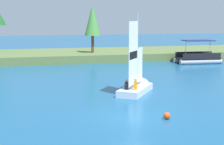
% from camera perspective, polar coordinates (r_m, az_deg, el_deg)
% --- Properties ---
extents(ground_plane, '(200.00, 200.00, 0.00)m').
position_cam_1_polar(ground_plane, '(20.08, 3.13, -6.97)').
color(ground_plane, '#195684').
extents(shore_bank, '(80.00, 11.76, 0.99)m').
position_cam_1_polar(shore_bank, '(48.64, -7.57, 2.65)').
color(shore_bank, '#5B703D').
rests_on(shore_bank, ground).
extents(shoreline_tree_midright, '(2.02, 2.02, 6.05)m').
position_cam_1_polar(shoreline_tree_midright, '(46.64, -3.06, 8.08)').
color(shoreline_tree_midright, brown).
rests_on(shoreline_tree_midright, shore_bank).
extents(wooden_dock, '(1.82, 4.14, 0.50)m').
position_cam_1_polar(wooden_dock, '(45.40, 11.17, 1.84)').
color(wooden_dock, brown).
rests_on(wooden_dock, ground).
extents(sailboat, '(3.85, 4.60, 6.14)m').
position_cam_1_polar(sailboat, '(26.99, 4.10, -2.03)').
color(sailboat, silver).
rests_on(sailboat, ground).
extents(pontoon_boat, '(5.28, 2.80, 2.76)m').
position_cam_1_polar(pontoon_boat, '(44.98, 13.19, 2.29)').
color(pontoon_boat, '#B2B2B7').
rests_on(pontoon_boat, ground).
extents(channel_buoy, '(0.38, 0.38, 0.38)m').
position_cam_1_polar(channel_buoy, '(19.85, 8.55, -6.67)').
color(channel_buoy, '#E54C19').
rests_on(channel_buoy, ground).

